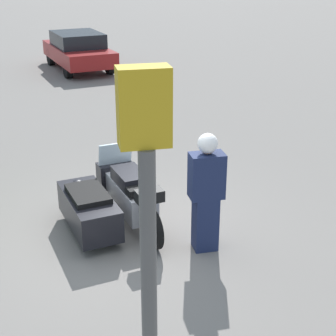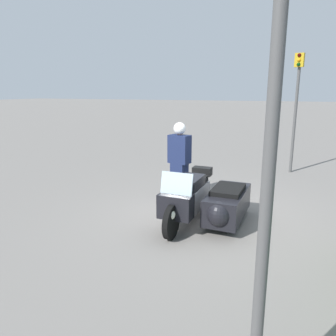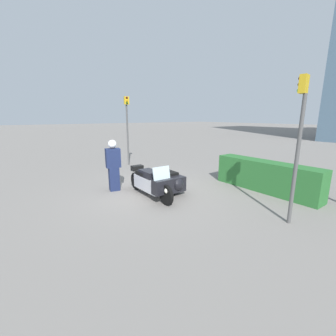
# 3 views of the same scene
# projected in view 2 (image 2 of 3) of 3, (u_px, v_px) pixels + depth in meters

# --- Properties ---
(ground_plane) EXTENTS (160.00, 160.00, 0.00)m
(ground_plane) POSITION_uv_depth(u_px,v_px,m) (209.00, 214.00, 6.97)
(ground_plane) COLOR slate
(police_motorcycle) EXTENTS (2.55, 1.39, 1.15)m
(police_motorcycle) POSITION_uv_depth(u_px,v_px,m) (208.00, 201.00, 6.39)
(police_motorcycle) COLOR black
(police_motorcycle) RESTS_ON ground
(officer_rider) EXTENTS (0.40, 0.55, 1.83)m
(officer_rider) POSITION_uv_depth(u_px,v_px,m) (179.00, 158.00, 7.88)
(officer_rider) COLOR #192347
(officer_rider) RESTS_ON ground
(traffic_light_near) EXTENTS (0.22, 0.28, 3.53)m
(traffic_light_near) POSITION_uv_depth(u_px,v_px,m) (271.00, 130.00, 2.13)
(traffic_light_near) COLOR #4C4C4C
(traffic_light_near) RESTS_ON ground
(traffic_light_far) EXTENTS (0.22, 0.28, 3.64)m
(traffic_light_far) POSITION_uv_depth(u_px,v_px,m) (297.00, 97.00, 9.98)
(traffic_light_far) COLOR #4C4C4C
(traffic_light_far) RESTS_ON ground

